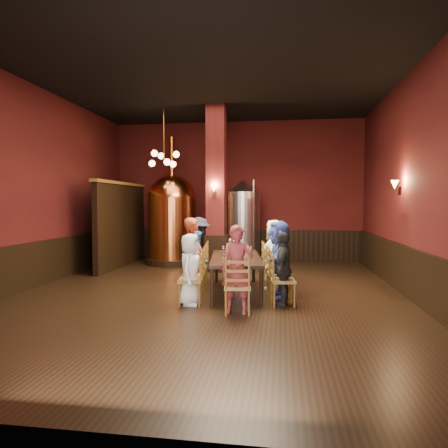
# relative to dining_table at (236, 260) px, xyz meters

# --- Properties ---
(room) EXTENTS (10.00, 10.02, 4.50)m
(room) POSITION_rel_dining_table_xyz_m (-0.53, -0.20, 1.56)
(room) COLOR black
(room) RESTS_ON ground
(wainscot_right) EXTENTS (0.08, 9.90, 1.00)m
(wainscot_right) POSITION_rel_dining_table_xyz_m (3.43, -0.20, -0.19)
(wainscot_right) COLOR black
(wainscot_right) RESTS_ON ground
(wainscot_back) EXTENTS (7.90, 0.08, 1.00)m
(wainscot_back) POSITION_rel_dining_table_xyz_m (-0.53, 4.76, -0.19)
(wainscot_back) COLOR black
(wainscot_back) RESTS_ON ground
(wainscot_left) EXTENTS (0.08, 9.90, 1.00)m
(wainscot_left) POSITION_rel_dining_table_xyz_m (-4.49, -0.20, -0.19)
(wainscot_left) COLOR black
(wainscot_left) RESTS_ON ground
(column) EXTENTS (0.58, 0.58, 4.50)m
(column) POSITION_rel_dining_table_xyz_m (-0.83, 2.60, 1.56)
(column) COLOR #4D1510
(column) RESTS_ON ground
(partition) EXTENTS (0.22, 3.50, 2.40)m
(partition) POSITION_rel_dining_table_xyz_m (-3.73, 3.00, 0.51)
(partition) COLOR black
(partition) RESTS_ON ground
(pendant_cluster) EXTENTS (0.90, 0.90, 1.70)m
(pendant_cluster) POSITION_rel_dining_table_xyz_m (-2.33, 2.70, 2.41)
(pendant_cluster) COLOR #A57226
(pendant_cluster) RESTS_ON room
(sconce_wall) EXTENTS (0.20, 0.20, 0.36)m
(sconce_wall) POSITION_rel_dining_table_xyz_m (3.37, 0.60, 1.51)
(sconce_wall) COLOR black
(sconce_wall) RESTS_ON room
(sconce_column) EXTENTS (0.20, 0.20, 0.36)m
(sconce_column) POSITION_rel_dining_table_xyz_m (-0.83, 2.30, 1.51)
(sconce_column) COLOR black
(sconce_column) RESTS_ON column
(dining_table) EXTENTS (1.30, 2.51, 0.75)m
(dining_table) POSITION_rel_dining_table_xyz_m (0.00, 0.00, 0.00)
(dining_table) COLOR black
(dining_table) RESTS_ON ground
(chair_0) EXTENTS (0.52, 0.52, 0.92)m
(chair_0) POSITION_rel_dining_table_xyz_m (-0.71, -1.10, -0.23)
(chair_0) COLOR brown
(chair_0) RESTS_ON ground
(person_0) EXTENTS (0.46, 0.67, 1.31)m
(person_0) POSITION_rel_dining_table_xyz_m (-0.71, -1.10, -0.03)
(person_0) COLOR white
(person_0) RESTS_ON ground
(chair_1) EXTENTS (0.52, 0.52, 0.92)m
(chair_1) POSITION_rel_dining_table_xyz_m (-0.80, -0.44, -0.23)
(chair_1) COLOR brown
(chair_1) RESTS_ON ground
(person_1) EXTENTS (0.44, 0.61, 1.57)m
(person_1) POSITION_rel_dining_table_xyz_m (-0.80, -0.44, 0.10)
(person_1) COLOR maroon
(person_1) RESTS_ON ground
(chair_2) EXTENTS (0.52, 0.52, 0.92)m
(chair_2) POSITION_rel_dining_table_xyz_m (-0.89, 0.22, -0.23)
(chair_2) COLOR brown
(chair_2) RESTS_ON ground
(person_2) EXTENTS (0.50, 0.69, 1.28)m
(person_2) POSITION_rel_dining_table_xyz_m (-0.89, 0.22, -0.05)
(person_2) COLOR #2B6591
(person_2) RESTS_ON ground
(chair_3) EXTENTS (0.52, 0.52, 0.92)m
(chair_3) POSITION_rel_dining_table_xyz_m (-0.97, 0.88, -0.23)
(chair_3) COLOR brown
(chair_3) RESTS_ON ground
(person_3) EXTENTS (0.86, 1.13, 1.54)m
(person_3) POSITION_rel_dining_table_xyz_m (-0.97, 0.88, 0.08)
(person_3) COLOR black
(person_3) RESTS_ON ground
(chair_4) EXTENTS (0.52, 0.52, 0.92)m
(chair_4) POSITION_rel_dining_table_xyz_m (0.97, -0.88, -0.23)
(chair_4) COLOR brown
(chair_4) RESTS_ON ground
(person_4) EXTENTS (0.47, 0.83, 1.34)m
(person_4) POSITION_rel_dining_table_xyz_m (0.97, -0.88, -0.02)
(person_4) COLOR black
(person_4) RESTS_ON ground
(chair_5) EXTENTS (0.52, 0.52, 0.92)m
(chair_5) POSITION_rel_dining_table_xyz_m (0.89, -0.22, -0.23)
(chair_5) COLOR brown
(chair_5) RESTS_ON ground
(person_5) EXTENTS (0.59, 1.45, 1.52)m
(person_5) POSITION_rel_dining_table_xyz_m (0.89, -0.22, 0.07)
(person_5) COLOR #324797
(person_5) RESTS_ON ground
(chair_6) EXTENTS (0.52, 0.52, 0.92)m
(chair_6) POSITION_rel_dining_table_xyz_m (0.80, 0.44, -0.23)
(chair_6) COLOR brown
(chair_6) RESTS_ON ground
(person_6) EXTENTS (0.62, 0.82, 1.50)m
(person_6) POSITION_rel_dining_table_xyz_m (0.80, 0.44, 0.06)
(person_6) COLOR silver
(person_6) RESTS_ON ground
(chair_7) EXTENTS (0.52, 0.52, 0.92)m
(chair_7) POSITION_rel_dining_table_xyz_m (0.71, 1.10, -0.23)
(chair_7) COLOR brown
(chair_7) RESTS_ON ground
(person_7) EXTENTS (0.54, 0.69, 1.27)m
(person_7) POSITION_rel_dining_table_xyz_m (0.71, 1.10, -0.05)
(person_7) COLOR black
(person_7) RESTS_ON ground
(chair_8) EXTENTS (0.52, 0.52, 0.92)m
(chair_8) POSITION_rel_dining_table_xyz_m (0.20, -1.54, -0.23)
(chair_8) COLOR brown
(chair_8) RESTS_ON ground
(person_8) EXTENTS (0.55, 0.36, 1.50)m
(person_8) POSITION_rel_dining_table_xyz_m (0.20, -1.54, 0.06)
(person_8) COLOR maroon
(person_8) RESTS_ON ground
(copper_kettle) EXTENTS (1.71, 1.71, 3.87)m
(copper_kettle) POSITION_rel_dining_table_xyz_m (-2.39, 3.71, 0.72)
(copper_kettle) COLOR black
(copper_kettle) RESTS_ON ground
(steel_vessel) EXTENTS (1.36, 1.36, 2.55)m
(steel_vessel) POSITION_rel_dining_table_xyz_m (-0.23, 3.88, 0.59)
(steel_vessel) COLOR #B2B2B7
(steel_vessel) RESTS_ON ground
(rose_vase) EXTENTS (0.20, 0.20, 0.33)m
(rose_vase) POSITION_rel_dining_table_xyz_m (-0.18, 0.96, 0.28)
(rose_vase) COLOR white
(rose_vase) RESTS_ON dining_table
(wine_glass_0) EXTENTS (0.07, 0.07, 0.17)m
(wine_glass_0) POSITION_rel_dining_table_xyz_m (-0.15, 0.49, 0.15)
(wine_glass_0) COLOR white
(wine_glass_0) RESTS_ON dining_table
(wine_glass_1) EXTENTS (0.07, 0.07, 0.17)m
(wine_glass_1) POSITION_rel_dining_table_xyz_m (0.33, -0.40, 0.15)
(wine_glass_1) COLOR white
(wine_glass_1) RESTS_ON dining_table
(wine_glass_2) EXTENTS (0.07, 0.07, 0.17)m
(wine_glass_2) POSITION_rel_dining_table_xyz_m (-0.11, -0.99, 0.15)
(wine_glass_2) COLOR white
(wine_glass_2) RESTS_ON dining_table
(wine_glass_3) EXTENTS (0.07, 0.07, 0.17)m
(wine_glass_3) POSITION_rel_dining_table_xyz_m (-0.07, -0.32, 0.15)
(wine_glass_3) COLOR white
(wine_glass_3) RESTS_ON dining_table
(wine_glass_4) EXTENTS (0.07, 0.07, 0.17)m
(wine_glass_4) POSITION_rel_dining_table_xyz_m (-0.34, 0.55, 0.15)
(wine_glass_4) COLOR white
(wine_glass_4) RESTS_ON dining_table
(wine_glass_5) EXTENTS (0.07, 0.07, 0.17)m
(wine_glass_5) POSITION_rel_dining_table_xyz_m (0.19, -0.74, 0.15)
(wine_glass_5) COLOR white
(wine_glass_5) RESTS_ON dining_table
(wine_glass_6) EXTENTS (0.07, 0.07, 0.17)m
(wine_glass_6) POSITION_rel_dining_table_xyz_m (0.31, -0.47, 0.15)
(wine_glass_6) COLOR white
(wine_glass_6) RESTS_ON dining_table
(wine_glass_7) EXTENTS (0.07, 0.07, 0.17)m
(wine_glass_7) POSITION_rel_dining_table_xyz_m (0.36, -0.22, 0.15)
(wine_glass_7) COLOR white
(wine_glass_7) RESTS_ON dining_table
(wine_glass_8) EXTENTS (0.07, 0.07, 0.17)m
(wine_glass_8) POSITION_rel_dining_table_xyz_m (0.27, 0.50, 0.15)
(wine_glass_8) COLOR white
(wine_glass_8) RESTS_ON dining_table
(wine_glass_9) EXTENTS (0.07, 0.07, 0.17)m
(wine_glass_9) POSITION_rel_dining_table_xyz_m (0.07, 0.51, 0.15)
(wine_glass_9) COLOR white
(wine_glass_9) RESTS_ON dining_table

